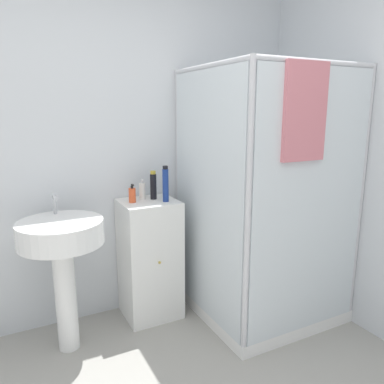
{
  "coord_description": "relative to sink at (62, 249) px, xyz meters",
  "views": [
    {
      "loc": [
        -0.57,
        -1.04,
        1.57
      ],
      "look_at": [
        0.52,
        1.08,
        1.04
      ],
      "focal_mm": 35.0,
      "sensor_mm": 36.0,
      "label": 1
    }
  ],
  "objects": [
    {
      "name": "shampoo_bottle_tall_black",
      "position": [
        0.7,
        0.19,
        0.31
      ],
      "size": [
        0.05,
        0.05,
        0.21
      ],
      "color": "black",
      "rests_on": "vanity_cabinet"
    },
    {
      "name": "shower_enclosure",
      "position": [
        1.38,
        -0.24,
        -0.24
      ],
      "size": [
        1.0,
        1.03,
        1.86
      ],
      "color": "white",
      "rests_on": "ground_plane"
    },
    {
      "name": "vanity_cabinet",
      "position": [
        0.64,
        0.15,
        -0.25
      ],
      "size": [
        0.41,
        0.4,
        0.91
      ],
      "color": "white",
      "rests_on": "ground_plane"
    },
    {
      "name": "soap_dispenser",
      "position": [
        0.53,
        0.16,
        0.26
      ],
      "size": [
        0.05,
        0.05,
        0.14
      ],
      "color": "#E5562D",
      "rests_on": "vanity_cabinet"
    },
    {
      "name": "wall_back",
      "position": [
        0.28,
        0.37,
        0.55
      ],
      "size": [
        6.4,
        0.06,
        2.5
      ],
      "primitive_type": "cube",
      "color": "silver",
      "rests_on": "ground_plane"
    },
    {
      "name": "shampoo_bottle_blue",
      "position": [
        0.75,
        0.08,
        0.34
      ],
      "size": [
        0.04,
        0.04,
        0.26
      ],
      "color": "navy",
      "rests_on": "vanity_cabinet"
    },
    {
      "name": "lotion_bottle_white",
      "position": [
        0.63,
        0.23,
        0.27
      ],
      "size": [
        0.05,
        0.05,
        0.15
      ],
      "color": "white",
      "rests_on": "vanity_cabinet"
    },
    {
      "name": "sink",
      "position": [
        0.0,
        0.0,
        0.0
      ],
      "size": [
        0.53,
        0.53,
        1.02
      ],
      "color": "white",
      "rests_on": "ground_plane"
    }
  ]
}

